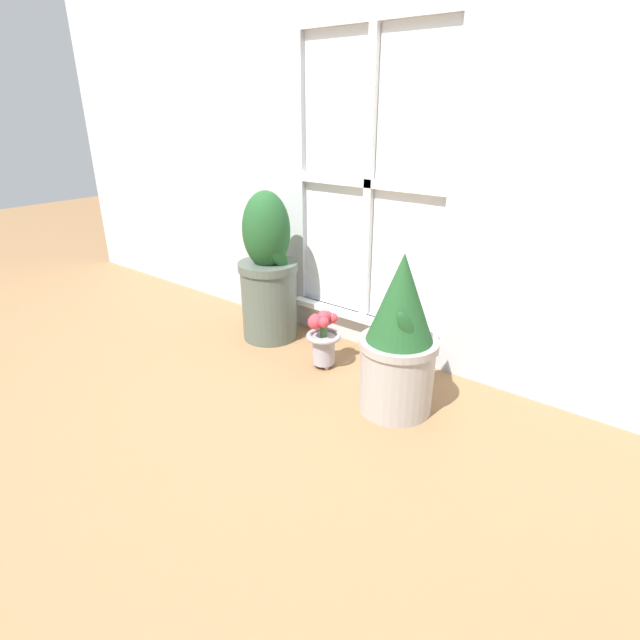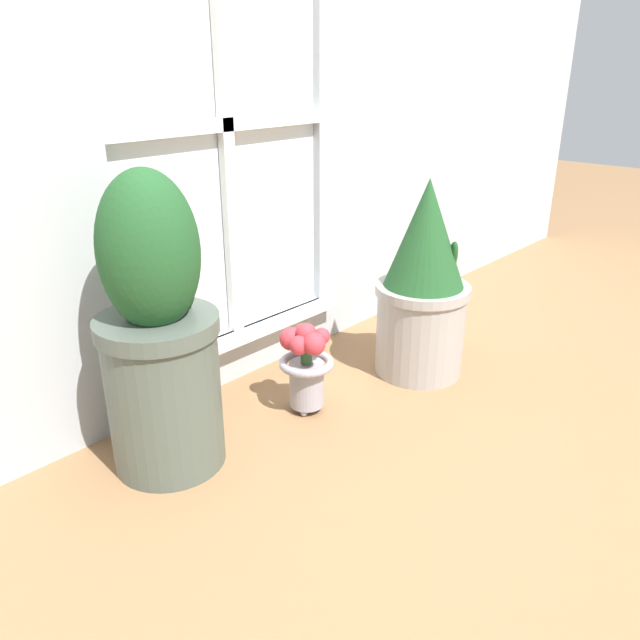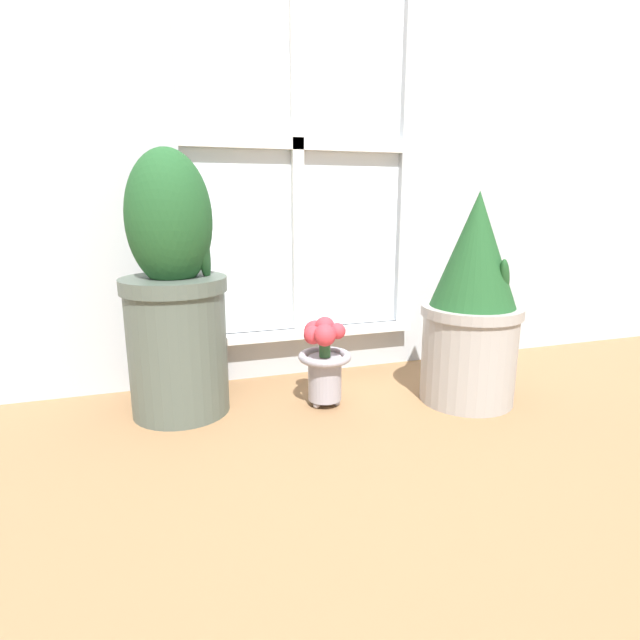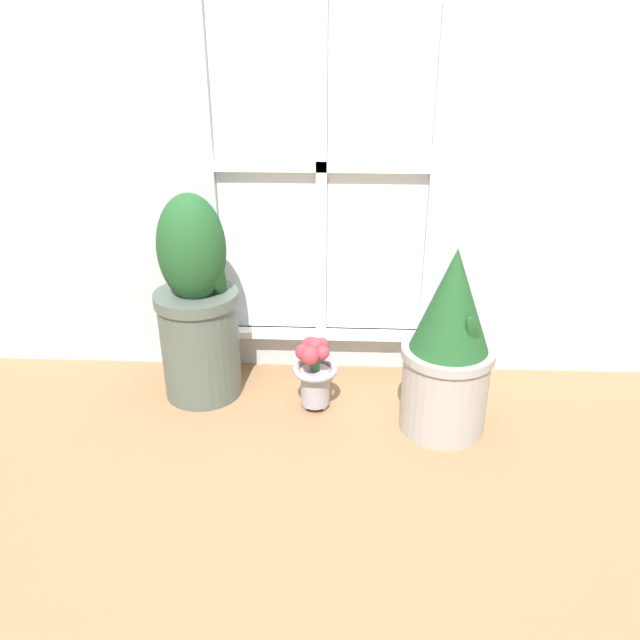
{
  "view_description": "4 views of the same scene",
  "coord_description": "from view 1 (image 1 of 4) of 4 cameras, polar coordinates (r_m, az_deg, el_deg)",
  "views": [
    {
      "loc": [
        1.16,
        -1.24,
        1.04
      ],
      "look_at": [
        -0.03,
        0.28,
        0.21
      ],
      "focal_mm": 28.0,
      "sensor_mm": 36.0,
      "label": 1
    },
    {
      "loc": [
        -1.09,
        -0.77,
        0.9
      ],
      "look_at": [
        0.01,
        0.24,
        0.27
      ],
      "focal_mm": 35.0,
      "sensor_mm": 36.0,
      "label": 2
    },
    {
      "loc": [
        -0.43,
        -1.0,
        0.57
      ],
      "look_at": [
        -0.03,
        0.24,
        0.26
      ],
      "focal_mm": 28.0,
      "sensor_mm": 36.0,
      "label": 3
    },
    {
      "loc": [
        0.09,
        -1.49,
        1.16
      ],
      "look_at": [
        0.01,
        0.25,
        0.33
      ],
      "focal_mm": 35.0,
      "sensor_mm": 36.0,
      "label": 4
    }
  ],
  "objects": [
    {
      "name": "potted_plant_left",
      "position": [
        2.34,
        -5.94,
        5.37
      ],
      "size": [
        0.28,
        0.28,
        0.7
      ],
      "color": "#4C564C",
      "rests_on": "ground_plane"
    },
    {
      "name": "ground_plane",
      "position": [
        1.99,
        -4.3,
        -8.27
      ],
      "size": [
        10.0,
        10.0,
        0.0
      ],
      "primitive_type": "plane",
      "color": "olive"
    },
    {
      "name": "wall_with_window",
      "position": [
        2.17,
        6.46,
        29.26
      ],
      "size": [
        4.4,
        0.1,
        2.5
      ],
      "color": "#B2B7BC",
      "rests_on": "ground_plane"
    },
    {
      "name": "flower_vase",
      "position": [
        2.11,
        0.35,
        -1.84
      ],
      "size": [
        0.15,
        0.15,
        0.26
      ],
      "color": "#99939E",
      "rests_on": "ground_plane"
    },
    {
      "name": "potted_plant_right",
      "position": [
        1.78,
        9.02,
        -2.27
      ],
      "size": [
        0.28,
        0.28,
        0.6
      ],
      "color": "#9E9993",
      "rests_on": "ground_plane"
    }
  ]
}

